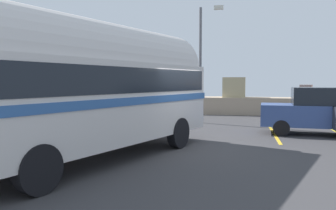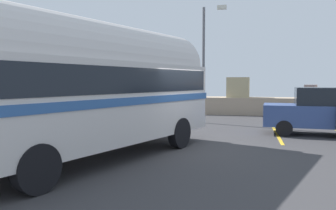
% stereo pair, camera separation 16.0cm
% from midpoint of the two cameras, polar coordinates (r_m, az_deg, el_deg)
% --- Properties ---
extents(ground, '(32.00, 26.00, 0.02)m').
position_cam_midpoint_polar(ground, '(10.78, 1.04, -7.31)').
color(ground, '#39383A').
extents(breakwater, '(31.36, 2.02, 2.38)m').
position_cam_midpoint_polar(breakwater, '(22.29, 7.86, 0.23)').
color(breakwater, tan).
rests_on(breakwater, ground).
extents(vintage_coach, '(5.13, 8.89, 3.70)m').
position_cam_midpoint_polar(vintage_coach, '(9.20, -11.87, 3.45)').
color(vintage_coach, black).
rests_on(vintage_coach, ground).
extents(parked_car_nearest, '(4.21, 1.98, 1.86)m').
position_cam_midpoint_polar(parked_car_nearest, '(14.53, 24.48, -0.89)').
color(parked_car_nearest, black).
rests_on(parked_car_nearest, ground).
extents(lamp_post, '(1.19, 0.44, 5.77)m').
position_cam_midpoint_polar(lamp_post, '(17.12, 6.67, 7.88)').
color(lamp_post, '#5B5B60').
rests_on(lamp_post, ground).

